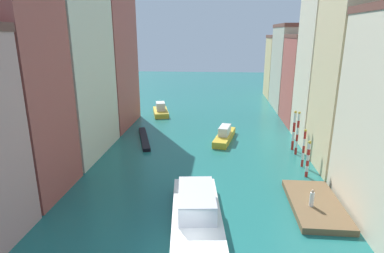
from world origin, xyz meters
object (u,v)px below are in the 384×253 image
Objects in this scene: motorboat_0 at (224,135)px; motorboat_1 at (161,110)px; person_on_dock at (312,198)px; mooring_pole_3 at (294,130)px; gondola_black at (144,138)px; vaporetto_white at (196,210)px; mooring_pole_2 at (297,133)px; mooring_pole_1 at (304,148)px; mooring_pole_0 at (308,159)px; waterfront_dock at (315,204)px.

motorboat_1 reaches higher than motorboat_0.
motorboat_1 is at bearing 120.28° from person_on_dock.
mooring_pole_3 is 0.54× the size of gondola_black.
gondola_black is (-8.38, 18.53, -0.74)m from vaporetto_white.
mooring_pole_2 is 1.06× the size of mooring_pole_3.
person_on_dock is 9.36m from mooring_pole_1.
mooring_pole_0 is 30.45m from motorboat_1.
gondola_black is at bearing -175.48° from motorboat_0.
mooring_pole_3 is 8.95m from motorboat_0.
vaporetto_white is at bearing -75.02° from motorboat_1.
person_on_dock is 13.02m from mooring_pole_2.
motorboat_1 is at bearing 128.72° from mooring_pole_0.
person_on_dock is at bearing -97.28° from mooring_pole_2.
vaporetto_white reaches higher than motorboat_1.
mooring_pole_3 is at bearing -19.23° from motorboat_0.
vaporetto_white is at bearing -96.88° from motorboat_0.
gondola_black is (-17.96, 15.67, -0.04)m from waterfront_dock.
vaporetto_white is 33.63m from motorboat_1.
mooring_pole_2 is 0.68× the size of motorboat_0.
person_on_dock is at bearing -127.07° from waterfront_dock.
person_on_dock is 0.19× the size of motorboat_0.
motorboat_1 is at bearing 121.66° from waterfront_dock.
motorboat_0 is at bearing 113.68° from waterfront_dock.
mooring_pole_3 is at bearing 83.76° from person_on_dock.
motorboat_0 is at bearing 111.23° from person_on_dock.
mooring_pole_3 reaches higher than person_on_dock.
mooring_pole_0 is 0.77× the size of mooring_pole_3.
waterfront_dock is 12.39m from mooring_pole_2.
mooring_pole_1 is 15.51m from vaporetto_white.
mooring_pole_1 is 0.55× the size of motorboat_0.
mooring_pole_1 is (0.20, 2.58, 0.19)m from mooring_pole_0.
mooring_pole_1 is 0.40× the size of vaporetto_white.
motorboat_0 is at bearing 135.54° from mooring_pole_1.
motorboat_0 is (-7.24, 16.52, 0.42)m from waterfront_dock.
motorboat_1 is at bearing 137.85° from mooring_pole_2.
motorboat_1 is at bearing 91.27° from gondola_black.
motorboat_1 is (-19.23, 21.16, -1.41)m from mooring_pole_1.
mooring_pole_2 is (1.09, 12.11, 2.39)m from waterfront_dock.
mooring_pole_0 is 6.27m from mooring_pole_2.
mooring_pole_2 is at bearing -10.60° from gondola_black.
motorboat_1 is (-11.03, 13.11, 0.05)m from motorboat_0.
vaporetto_white reaches higher than waterfront_dock.
waterfront_dock is 2.05× the size of mooring_pole_0.
motorboat_0 is at bearing 160.77° from mooring_pole_3.
mooring_pole_2 reaches higher than mooring_pole_1.
vaporetto_white is 1.38× the size of motorboat_0.
waterfront_dock is 1.58× the size of mooring_pole_3.
gondola_black is 1.39× the size of motorboat_1.
gondola_black is at bearing 138.89° from waterfront_dock.
motorboat_0 is at bearing 126.99° from mooring_pole_0.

